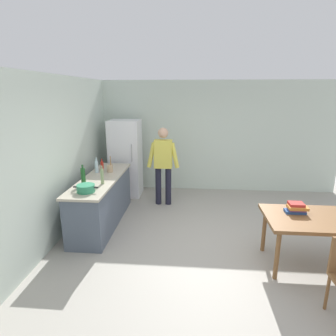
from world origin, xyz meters
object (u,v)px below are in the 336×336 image
Objects in this scene: refrigerator at (126,158)px; cooking_pot at (86,188)px; bottle_wine_green at (83,176)px; bottle_sauce_red at (102,166)px; person at (163,161)px; bottle_water_clear at (97,166)px; utensil_jar at (110,168)px; bottle_vinegar_tall at (102,176)px; book_stack at (296,208)px; dining_table at (317,223)px.

cooking_pot is (-0.09, -2.37, 0.06)m from refrigerator.
bottle_wine_green reaches higher than bottle_sauce_red.
person reaches higher than cooking_pot.
bottle_sauce_red is (-0.22, -1.11, 0.10)m from refrigerator.
refrigerator is at bearing 77.67° from bottle_water_clear.
bottle_water_clear is at bearing -109.71° from bottle_sauce_red.
refrigerator is 5.29× the size of bottle_wine_green.
bottle_sauce_red is (-0.13, 1.26, 0.04)m from cooking_pot.
person is 5.67× the size of bottle_water_clear.
utensil_jar is at bearing -91.61° from refrigerator.
person reaches higher than bottle_sauce_red.
cooking_pot is 1.33× the size of bottle_water_clear.
bottle_vinegar_tall reaches higher than bottle_water_clear.
refrigerator reaches higher than bottle_wine_green.
bottle_wine_green is 0.32m from bottle_vinegar_tall.
refrigerator is 1.95m from bottle_vinegar_tall.
bottle_vinegar_tall is at bearing -123.03° from person.
book_stack is at bearing -43.67° from person.
dining_table is (2.35, -2.15, -0.31)m from person.
bottle_sauce_red is 0.88m from bottle_vinegar_tall.
person is at bearing 60.21° from cooking_pot.
cooking_pot is at bearing -107.65° from bottle_vinegar_tall.
bottle_sauce_red reaches higher than book_stack.
bottle_vinegar_tall is (0.05, -1.94, 0.14)m from refrigerator.
person is at bearing 30.26° from bottle_water_clear.
person is 1.89m from bottle_wine_green.
refrigerator is 1.31m from bottle_water_clear.
bottle_vinegar_tall is at bearing 9.31° from bottle_wine_green.
person reaches higher than book_stack.
dining_table is 4.37× the size of bottle_vinegar_tall.
bottle_water_clear is (-0.28, -1.27, 0.13)m from refrigerator.
person is at bearing 136.33° from book_stack.
bottle_vinegar_tall is at bearing -88.61° from refrigerator.
dining_table is 5.83× the size of bottle_sauce_red.
person is 1.21× the size of dining_table.
bottle_wine_green reaches higher than cooking_pot.
book_stack is at bearing 150.91° from dining_table.
utensil_jar reaches higher than book_stack.
person is 7.08× the size of bottle_sauce_red.
bottle_sauce_red is at bearing 70.29° from bottle_water_clear.
utensil_jar is (-3.33, 1.50, 0.31)m from dining_table.
bottle_wine_green is (-0.23, -0.79, 0.07)m from utensil_jar.
person reaches higher than bottle_vinegar_tall.
bottle_vinegar_tall is at bearing -83.75° from utensil_jar.
bottle_vinegar_tall is 3.08m from book_stack.
bottle_sauce_red is 0.80× the size of bottle_water_clear.
book_stack is at bearing -21.23° from bottle_water_clear.
person is 3.20m from dining_table.
bottle_sauce_red reaches higher than cooking_pot.
bottle_wine_green is at bearing -97.61° from refrigerator.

